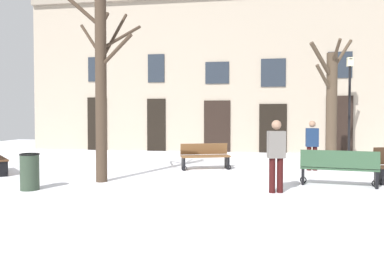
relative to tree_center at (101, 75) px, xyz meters
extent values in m
plane|color=white|center=(2.00, 0.93, -2.81)|extent=(29.61, 29.61, 0.00)
cube|color=tan|center=(2.00, 8.93, 1.04)|extent=(18.51, 0.40, 7.70)
cube|color=black|center=(-3.83, 8.71, -1.49)|extent=(1.00, 0.08, 2.63)
cube|color=#262D38|center=(-3.83, 8.71, 1.23)|extent=(0.90, 0.06, 1.21)
cube|color=black|center=(-0.78, 8.71, -1.54)|extent=(0.91, 0.08, 2.55)
cube|color=#262D38|center=(-0.78, 8.71, 1.22)|extent=(0.82, 0.06, 1.36)
cube|color=black|center=(2.20, 8.71, -1.59)|extent=(1.25, 0.08, 2.45)
cube|color=#262D38|center=(2.20, 8.71, 0.95)|extent=(1.13, 0.06, 1.03)
cube|color=black|center=(4.81, 8.71, -1.68)|extent=(1.26, 0.08, 2.27)
cube|color=#262D38|center=(4.81, 8.71, 0.91)|extent=(1.13, 0.06, 1.30)
cube|color=black|center=(7.76, 8.71, -1.50)|extent=(1.17, 0.08, 2.63)
cube|color=#262D38|center=(7.76, 8.71, 1.21)|extent=(1.05, 0.06, 1.18)
cylinder|color=#423326|center=(0.00, -0.03, -0.18)|extent=(0.29, 0.29, 5.26)
cylinder|color=#423326|center=(0.37, 0.47, 1.05)|extent=(0.85, 1.09, 0.85)
cylinder|color=#423326|center=(0.15, 0.54, 1.09)|extent=(0.40, 1.24, 1.53)
cylinder|color=#423326|center=(-0.10, 0.46, 1.53)|extent=(0.31, 1.06, 0.70)
cylinder|color=#423326|center=(-0.37, 0.19, 0.95)|extent=(0.82, 0.55, 0.96)
cylinder|color=#423326|center=(0.48, -0.22, 0.57)|extent=(1.04, 0.49, 0.81)
cylinder|color=#423326|center=(-0.48, -0.12, 1.68)|extent=(1.04, 0.27, 0.92)
cylinder|color=#4C3D2D|center=(6.78, 5.32, -0.79)|extent=(0.39, 0.39, 4.04)
cylinder|color=#4C3D2D|center=(6.47, 5.02, 0.25)|extent=(0.78, 0.77, 1.04)
cylinder|color=#4C3D2D|center=(6.36, 4.97, 0.90)|extent=(1.03, 0.89, 1.32)
cylinder|color=#4C3D2D|center=(6.84, 4.93, 1.19)|extent=(0.24, 0.88, 0.87)
cylinder|color=#4C3D2D|center=(7.20, 5.71, 1.20)|extent=(0.97, 0.92, 1.29)
cylinder|color=black|center=(7.86, 7.30, -0.92)|extent=(0.10, 0.10, 3.78)
cylinder|color=black|center=(7.86, 7.30, -2.71)|extent=(0.22, 0.22, 0.20)
cube|color=beige|center=(7.86, 7.30, 1.15)|extent=(0.24, 0.24, 0.36)
cone|color=black|center=(7.86, 7.30, 1.33)|extent=(0.30, 0.30, 0.14)
cylinder|color=#2D3D2D|center=(-1.23, -1.37, -2.40)|extent=(0.43, 0.43, 0.82)
torus|color=black|center=(-1.23, -1.37, -1.97)|extent=(0.46, 0.46, 0.04)
cube|color=black|center=(-3.14, 0.25, -2.58)|extent=(0.32, 0.31, 0.46)
torus|color=black|center=(-3.02, 0.36, -2.73)|extent=(0.14, 0.14, 0.17)
cube|color=black|center=(7.10, 0.76, -2.59)|extent=(0.14, 0.38, 0.43)
torus|color=black|center=(7.14, 0.60, -2.73)|extent=(0.17, 0.07, 0.17)
cube|color=brown|center=(2.41, 2.67, -2.38)|extent=(1.63, 0.97, 0.05)
cube|color=brown|center=(2.34, 2.88, -2.16)|extent=(1.50, 0.61, 0.36)
cube|color=black|center=(1.73, 2.43, -2.60)|extent=(0.20, 0.42, 0.43)
torus|color=black|center=(1.79, 2.25, -2.73)|extent=(0.17, 0.09, 0.17)
cube|color=black|center=(3.09, 2.91, -2.60)|extent=(0.20, 0.42, 0.43)
torus|color=black|center=(3.15, 2.73, -2.73)|extent=(0.17, 0.09, 0.17)
cube|color=#2D4C33|center=(6.03, 0.33, -2.38)|extent=(1.86, 0.70, 0.05)
cube|color=#2D4C33|center=(6.00, 0.15, -2.13)|extent=(1.81, 0.38, 0.42)
cube|color=black|center=(6.87, 0.20, -2.59)|extent=(0.12, 0.38, 0.43)
torus|color=black|center=(6.90, 0.35, -2.73)|extent=(0.17, 0.06, 0.17)
cube|color=black|center=(5.20, 0.47, -2.59)|extent=(0.12, 0.38, 0.43)
torus|color=black|center=(5.22, 0.62, -2.73)|extent=(0.17, 0.06, 0.17)
cylinder|color=#350F0F|center=(4.55, -0.75, -2.42)|extent=(0.14, 0.14, 0.79)
cylinder|color=#350F0F|center=(4.37, -0.79, -2.42)|extent=(0.14, 0.14, 0.79)
cube|color=slate|center=(4.46, -0.77, -1.72)|extent=(0.42, 0.30, 0.61)
sphere|color=#9E755B|center=(4.46, -0.77, -1.28)|extent=(0.22, 0.22, 0.22)
cylinder|color=#350F0F|center=(5.68, 3.01, -2.43)|extent=(0.14, 0.14, 0.76)
cylinder|color=#350F0F|center=(5.86, 3.01, -2.43)|extent=(0.14, 0.14, 0.76)
cube|color=navy|center=(5.77, 3.01, -1.76)|extent=(0.38, 0.23, 0.58)
sphere|color=#9E755B|center=(5.77, 3.01, -1.34)|extent=(0.21, 0.21, 0.21)
camera|label=1|loc=(3.98, -9.66, -1.05)|focal=36.20mm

